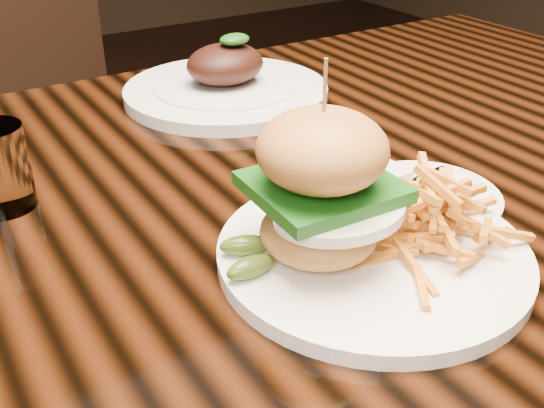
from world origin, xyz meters
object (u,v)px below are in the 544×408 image
far_dish (226,86)px  chair_far (48,114)px  burger_plate (370,214)px  dining_table (253,239)px

far_dish → chair_far: chair_far is taller
far_dish → chair_far: bearing=101.9°
burger_plate → chair_far: 1.11m
dining_table → chair_far: 0.90m
burger_plate → far_dish: burger_plate is taller
burger_plate → far_dish: bearing=91.9°
dining_table → far_dish: bearing=67.4°
dining_table → far_dish: size_ratio=5.28×
dining_table → far_dish: 0.29m
dining_table → burger_plate: (0.01, -0.19, 0.13)m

